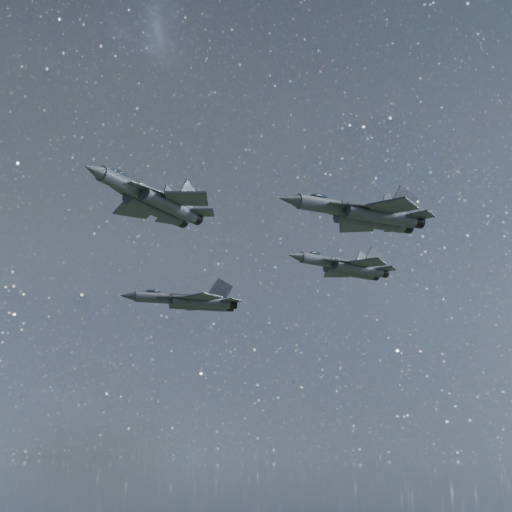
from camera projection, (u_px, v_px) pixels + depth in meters
jet_lead at (153, 200)px, 72.93m from camera, size 17.33×11.55×4.40m
jet_left at (190, 301)px, 105.36m from camera, size 17.75×11.68×4.55m
jet_right at (364, 214)px, 73.05m from camera, size 17.19×11.69×4.32m
jet_slot at (346, 267)px, 97.33m from camera, size 16.93×11.82×4.26m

